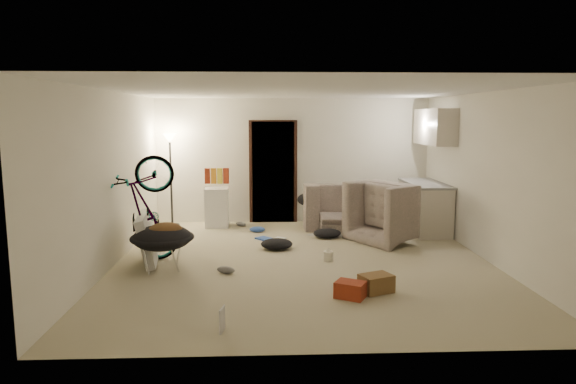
{
  "coord_description": "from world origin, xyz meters",
  "views": [
    {
      "loc": [
        -0.54,
        -7.36,
        2.13
      ],
      "look_at": [
        -0.2,
        0.6,
        0.96
      ],
      "focal_mm": 32.0,
      "sensor_mm": 36.0,
      "label": 1
    }
  ],
  "objects_px": {
    "bicycle": "(147,234)",
    "drink_case_a": "(376,283)",
    "sofa": "(360,210)",
    "saucer_chair": "(162,243)",
    "juicer": "(328,255)",
    "floor_lamp": "(170,160)",
    "drink_case_b": "(350,290)",
    "kitchen_counter": "(425,208)",
    "tv_box": "(148,238)",
    "armchair": "(396,218)",
    "mini_fridge": "(217,207)"
  },
  "relations": [
    {
      "from": "kitchen_counter",
      "to": "mini_fridge",
      "type": "bearing_deg",
      "value": 172.05
    },
    {
      "from": "sofa",
      "to": "drink_case_b",
      "type": "xyz_separation_m",
      "value": [
        -0.84,
        -4.0,
        -0.23
      ]
    },
    {
      "from": "floor_lamp",
      "to": "bicycle",
      "type": "relative_size",
      "value": 1.12
    },
    {
      "from": "drink_case_a",
      "to": "juicer",
      "type": "height_order",
      "value": "drink_case_a"
    },
    {
      "from": "floor_lamp",
      "to": "saucer_chair",
      "type": "bearing_deg",
      "value": -82.27
    },
    {
      "from": "floor_lamp",
      "to": "drink_case_a",
      "type": "distance_m",
      "value": 5.27
    },
    {
      "from": "armchair",
      "to": "bicycle",
      "type": "height_order",
      "value": "bicycle"
    },
    {
      "from": "mini_fridge",
      "to": "saucer_chair",
      "type": "distance_m",
      "value": 2.88
    },
    {
      "from": "floor_lamp",
      "to": "drink_case_a",
      "type": "height_order",
      "value": "floor_lamp"
    },
    {
      "from": "kitchen_counter",
      "to": "bicycle",
      "type": "height_order",
      "value": "bicycle"
    },
    {
      "from": "sofa",
      "to": "drink_case_a",
      "type": "bearing_deg",
      "value": 80.07
    },
    {
      "from": "armchair",
      "to": "bicycle",
      "type": "bearing_deg",
      "value": 75.18
    },
    {
      "from": "juicer",
      "to": "drink_case_a",
      "type": "bearing_deg",
      "value": -73.15
    },
    {
      "from": "saucer_chair",
      "to": "juicer",
      "type": "bearing_deg",
      "value": 7.78
    },
    {
      "from": "bicycle",
      "to": "drink_case_b",
      "type": "distance_m",
      "value": 3.22
    },
    {
      "from": "floor_lamp",
      "to": "drink_case_b",
      "type": "distance_m",
      "value": 5.22
    },
    {
      "from": "drink_case_a",
      "to": "sofa",
      "type": "bearing_deg",
      "value": 59.27
    },
    {
      "from": "drink_case_b",
      "to": "armchair",
      "type": "bearing_deg",
      "value": 94.72
    },
    {
      "from": "tv_box",
      "to": "saucer_chair",
      "type": "bearing_deg",
      "value": -62.91
    },
    {
      "from": "floor_lamp",
      "to": "sofa",
      "type": "xyz_separation_m",
      "value": [
        3.69,
        -0.2,
        -0.98
      ]
    },
    {
      "from": "floor_lamp",
      "to": "mini_fridge",
      "type": "relative_size",
      "value": 2.38
    },
    {
      "from": "tv_box",
      "to": "drink_case_a",
      "type": "distance_m",
      "value": 3.45
    },
    {
      "from": "mini_fridge",
      "to": "bicycle",
      "type": "bearing_deg",
      "value": -109.57
    },
    {
      "from": "kitchen_counter",
      "to": "sofa",
      "type": "relative_size",
      "value": 0.67
    },
    {
      "from": "armchair",
      "to": "mini_fridge",
      "type": "height_order",
      "value": "mini_fridge"
    },
    {
      "from": "kitchen_counter",
      "to": "sofa",
      "type": "bearing_deg",
      "value": 158.51
    },
    {
      "from": "kitchen_counter",
      "to": "sofa",
      "type": "height_order",
      "value": "kitchen_counter"
    },
    {
      "from": "bicycle",
      "to": "juicer",
      "type": "relative_size",
      "value": 7.69
    },
    {
      "from": "kitchen_counter",
      "to": "drink_case_b",
      "type": "bearing_deg",
      "value": -119.16
    },
    {
      "from": "floor_lamp",
      "to": "drink_case_a",
      "type": "bearing_deg",
      "value": -51.41
    },
    {
      "from": "bicycle",
      "to": "saucer_chair",
      "type": "distance_m",
      "value": 0.48
    },
    {
      "from": "drink_case_a",
      "to": "drink_case_b",
      "type": "xyz_separation_m",
      "value": [
        -0.35,
        -0.19,
        -0.01
      ]
    },
    {
      "from": "kitchen_counter",
      "to": "juicer",
      "type": "distance_m",
      "value": 2.86
    },
    {
      "from": "saucer_chair",
      "to": "drink_case_a",
      "type": "height_order",
      "value": "saucer_chair"
    },
    {
      "from": "saucer_chair",
      "to": "floor_lamp",
      "type": "bearing_deg",
      "value": 97.73
    },
    {
      "from": "floor_lamp",
      "to": "armchair",
      "type": "bearing_deg",
      "value": -17.42
    },
    {
      "from": "sofa",
      "to": "drink_case_b",
      "type": "bearing_deg",
      "value": 75.53
    },
    {
      "from": "floor_lamp",
      "to": "bicycle",
      "type": "distance_m",
      "value": 2.71
    },
    {
      "from": "juicer",
      "to": "tv_box",
      "type": "bearing_deg",
      "value": 177.88
    },
    {
      "from": "juicer",
      "to": "drink_case_b",
      "type": "bearing_deg",
      "value": -87.38
    },
    {
      "from": "bicycle",
      "to": "mini_fridge",
      "type": "bearing_deg",
      "value": -24.45
    },
    {
      "from": "kitchen_counter",
      "to": "mini_fridge",
      "type": "distance_m",
      "value": 3.98
    },
    {
      "from": "sofa",
      "to": "saucer_chair",
      "type": "bearing_deg",
      "value": 37.16
    },
    {
      "from": "armchair",
      "to": "bicycle",
      "type": "relative_size",
      "value": 0.72
    },
    {
      "from": "mini_fridge",
      "to": "kitchen_counter",
      "type": "bearing_deg",
      "value": -9.71
    },
    {
      "from": "bicycle",
      "to": "drink_case_a",
      "type": "relative_size",
      "value": 4.24
    },
    {
      "from": "saucer_chair",
      "to": "juicer",
      "type": "xyz_separation_m",
      "value": [
        2.38,
        0.32,
        -0.29
      ]
    },
    {
      "from": "sofa",
      "to": "armchair",
      "type": "distance_m",
      "value": 1.18
    },
    {
      "from": "bicycle",
      "to": "tv_box",
      "type": "relative_size",
      "value": 1.49
    },
    {
      "from": "kitchen_counter",
      "to": "mini_fridge",
      "type": "height_order",
      "value": "kitchen_counter"
    }
  ]
}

